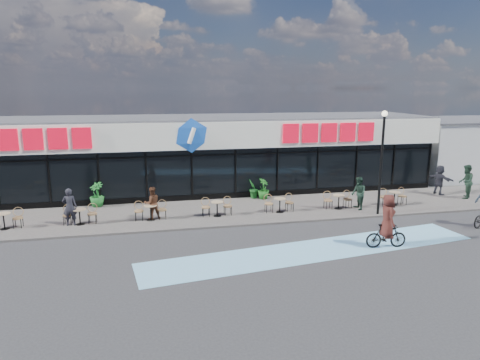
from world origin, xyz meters
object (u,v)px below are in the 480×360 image
at_px(lamp_post, 382,154).
at_px(pedestrian_c, 466,182).
at_px(potted_plant_right, 263,189).
at_px(potted_plant_left, 97,194).
at_px(potted_plant_mid, 253,189).
at_px(patron_right, 152,203).
at_px(patron_left, 70,207).
at_px(cyclist_a, 387,226).
at_px(pedestrian_a, 359,193).
at_px(pedestrian_b, 439,180).

bearing_deg(lamp_post, pedestrian_c, 15.76).
bearing_deg(potted_plant_right, potted_plant_left, 178.53).
distance_m(potted_plant_mid, patron_right, 6.40).
height_order(potted_plant_mid, pedestrian_c, pedestrian_c).
relative_size(potted_plant_mid, patron_left, 0.64).
xyz_separation_m(potted_plant_left, potted_plant_right, (9.16, -0.24, -0.08)).
bearing_deg(potted_plant_mid, patron_left, -161.91).
bearing_deg(cyclist_a, pedestrian_a, 74.84).
height_order(potted_plant_right, pedestrian_b, pedestrian_b).
height_order(potted_plant_right, patron_left, patron_left).
distance_m(patron_left, patron_right, 3.72).
relative_size(patron_left, pedestrian_a, 1.02).
relative_size(pedestrian_a, pedestrian_c, 0.88).
bearing_deg(potted_plant_left, pedestrian_b, -3.95).
bearing_deg(potted_plant_right, patron_right, -156.99).
xyz_separation_m(potted_plant_mid, potted_plant_right, (0.55, -0.19, 0.02)).
bearing_deg(pedestrian_c, lamp_post, -27.75).
xyz_separation_m(pedestrian_a, pedestrian_b, (6.29, 2.06, 0.01)).
relative_size(patron_right, pedestrian_c, 0.81).
bearing_deg(pedestrian_a, pedestrian_b, 112.51).
bearing_deg(pedestrian_c, patron_right, -42.39).
relative_size(potted_plant_left, potted_plant_mid, 1.17).
xyz_separation_m(potted_plant_left, patron_right, (2.88, -2.90, 0.13)).
height_order(potted_plant_left, pedestrian_b, pedestrian_b).
bearing_deg(patron_left, cyclist_a, 160.85).
distance_m(lamp_post, pedestrian_a, 2.48).
distance_m(potted_plant_right, patron_left, 10.41).
height_order(potted_plant_mid, patron_right, patron_right).
distance_m(potted_plant_right, pedestrian_b, 10.63).
xyz_separation_m(patron_left, cyclist_a, (12.89, -5.37, -0.04)).
height_order(lamp_post, potted_plant_right, lamp_post).
distance_m(potted_plant_left, potted_plant_right, 9.16).
height_order(potted_plant_mid, pedestrian_b, pedestrian_b).
bearing_deg(patron_right, pedestrian_c, 166.44).
relative_size(potted_plant_right, patron_left, 0.67).
bearing_deg(lamp_post, pedestrian_b, 28.04).
bearing_deg(cyclist_a, potted_plant_left, 144.79).
bearing_deg(potted_plant_left, cyclist_a, -35.21).
xyz_separation_m(potted_plant_mid, pedestrian_a, (4.83, -3.37, 0.30)).
xyz_separation_m(patron_right, pedestrian_c, (17.66, 0.35, 0.18)).
relative_size(potted_plant_mid, cyclist_a, 0.51).
bearing_deg(patron_left, patron_right, -173.00).
height_order(lamp_post, pedestrian_a, lamp_post).
relative_size(potted_plant_right, pedestrian_a, 0.68).
xyz_separation_m(patron_right, cyclist_a, (9.18, -5.60, 0.04)).
distance_m(potted_plant_left, pedestrian_a, 13.86).
bearing_deg(pedestrian_b, pedestrian_c, -160.33).
bearing_deg(patron_right, pedestrian_a, 162.52).
bearing_deg(potted_plant_mid, pedestrian_a, -34.95).
xyz_separation_m(lamp_post, patron_right, (-11.16, 1.49, -2.27)).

